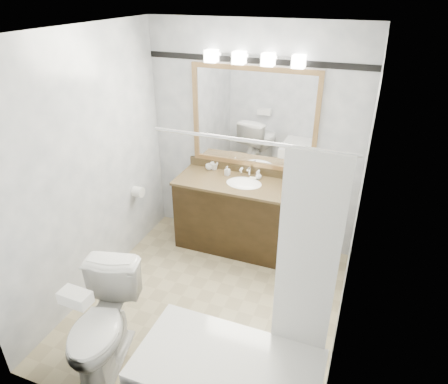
{
  "coord_description": "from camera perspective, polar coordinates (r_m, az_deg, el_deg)",
  "views": [
    {
      "loc": [
        1.19,
        -2.71,
        2.8
      ],
      "look_at": [
        0.02,
        0.35,
        1.07
      ],
      "focal_mm": 32.0,
      "sensor_mm": 36.0,
      "label": 1
    }
  ],
  "objects": [
    {
      "name": "mirror",
      "position": [
        4.37,
        4.19,
        10.41
      ],
      "size": [
        1.4,
        0.04,
        1.1
      ],
      "color": "#AA7E4C",
      "rests_on": "room"
    },
    {
      "name": "soap_bottle_a",
      "position": [
        4.53,
        0.48,
        3.07
      ],
      "size": [
        0.06,
        0.06,
        0.11
      ],
      "primitive_type": "imported",
      "rotation": [
        0.0,
        0.0,
        -0.28
      ],
      "color": "white",
      "rests_on": "vanity"
    },
    {
      "name": "tissue_box",
      "position": [
        3.03,
        -20.47,
        -13.93
      ],
      "size": [
        0.23,
        0.13,
        0.09
      ],
      "primitive_type": "cube",
      "rotation": [
        0.0,
        0.0,
        -0.04
      ],
      "color": "white",
      "rests_on": "toilet"
    },
    {
      "name": "soap_bottle_b",
      "position": [
        4.46,
        4.96,
        2.38
      ],
      "size": [
        0.08,
        0.08,
        0.09
      ],
      "primitive_type": "imported",
      "rotation": [
        0.0,
        0.0,
        0.19
      ],
      "color": "white",
      "rests_on": "vanity"
    },
    {
      "name": "cup_left",
      "position": [
        4.68,
        -2.14,
        3.6
      ],
      "size": [
        0.09,
        0.09,
        0.07
      ],
      "primitive_type": "imported",
      "rotation": [
        0.0,
        0.0,
        -0.08
      ],
      "color": "white",
      "rests_on": "vanity"
    },
    {
      "name": "tp_roll",
      "position": [
        4.61,
        -12.17,
        0.02
      ],
      "size": [
        0.11,
        0.12,
        0.12
      ],
      "primitive_type": "cylinder",
      "rotation": [
        0.0,
        1.57,
        0.0
      ],
      "color": "white",
      "rests_on": "room"
    },
    {
      "name": "vanity",
      "position": [
        4.57,
        2.75,
        -3.3
      ],
      "size": [
        1.53,
        0.58,
        0.97
      ],
      "color": "black",
      "rests_on": "ground"
    },
    {
      "name": "room",
      "position": [
        3.34,
        -2.46,
        0.17
      ],
      "size": [
        2.42,
        2.62,
        2.52
      ],
      "color": "tan",
      "rests_on": "ground"
    },
    {
      "name": "accent_stripe",
      "position": [
        4.24,
        4.53,
        18.22
      ],
      "size": [
        2.4,
        0.01,
        0.06
      ],
      "primitive_type": "cube",
      "color": "black",
      "rests_on": "room"
    },
    {
      "name": "vanity_light_bar",
      "position": [
        4.17,
        4.27,
        18.53
      ],
      "size": [
        1.02,
        0.14,
        0.12
      ],
      "color": "silver",
      "rests_on": "room"
    },
    {
      "name": "soap_bar",
      "position": [
        4.45,
        4.14,
        1.92
      ],
      "size": [
        0.08,
        0.05,
        0.02
      ],
      "primitive_type": "cube",
      "rotation": [
        0.0,
        0.0,
        0.05
      ],
      "color": "beige",
      "rests_on": "vanity"
    },
    {
      "name": "bathtub",
      "position": [
        3.17,
        1.05,
        -24.86
      ],
      "size": [
        1.3,
        0.75,
        1.96
      ],
      "color": "white",
      "rests_on": "ground"
    },
    {
      "name": "coffee_maker",
      "position": [
        4.22,
        10.38,
        2.38
      ],
      "size": [
        0.17,
        0.22,
        0.33
      ],
      "rotation": [
        0.0,
        0.0,
        -0.13
      ],
      "color": "black",
      "rests_on": "vanity"
    },
    {
      "name": "cup_right",
      "position": [
        4.68,
        -1.42,
        3.73
      ],
      "size": [
        0.11,
        0.11,
        0.09
      ],
      "primitive_type": "imported",
      "rotation": [
        0.0,
        0.0,
        0.28
      ],
      "color": "white",
      "rests_on": "vanity"
    },
    {
      "name": "toilet",
      "position": [
        3.44,
        -16.99,
        -17.72
      ],
      "size": [
        0.64,
        0.89,
        0.82
      ],
      "primitive_type": "imported",
      "rotation": [
        0.0,
        0.0,
        0.25
      ],
      "color": "white",
      "rests_on": "ground"
    }
  ]
}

